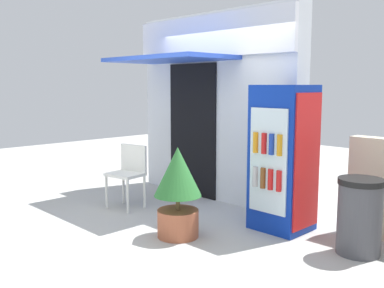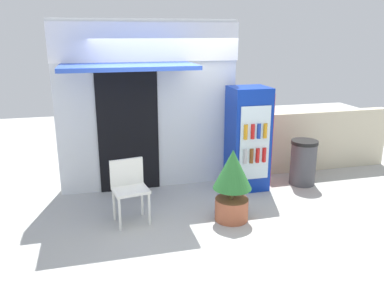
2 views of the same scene
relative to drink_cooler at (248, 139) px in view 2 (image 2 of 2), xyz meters
name	(u,v)px [view 2 (image 2 of 2)]	position (x,y,z in m)	size (l,w,h in m)	color
ground	(189,218)	(-1.25, -0.90, -0.87)	(16.00, 16.00, 0.00)	#B2B2AD
storefront_building	(147,102)	(-1.62, 0.52, 0.60)	(2.98, 1.33, 2.80)	silver
drink_cooler	(248,139)	(0.00, 0.00, 0.00)	(0.65, 0.64, 1.74)	#0C2D9E
plastic_chair	(129,185)	(-2.08, -0.75, -0.33)	(0.53, 0.46, 0.89)	white
potted_plant_near_shop	(232,181)	(-0.67, -1.09, -0.29)	(0.55, 0.55, 1.04)	#AD5B3D
trash_bin	(303,162)	(1.01, -0.10, -0.47)	(0.46, 0.46, 0.79)	#47474C
stone_boundary_wall	(326,140)	(1.87, 0.56, -0.30)	(2.55, 0.20, 1.15)	beige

